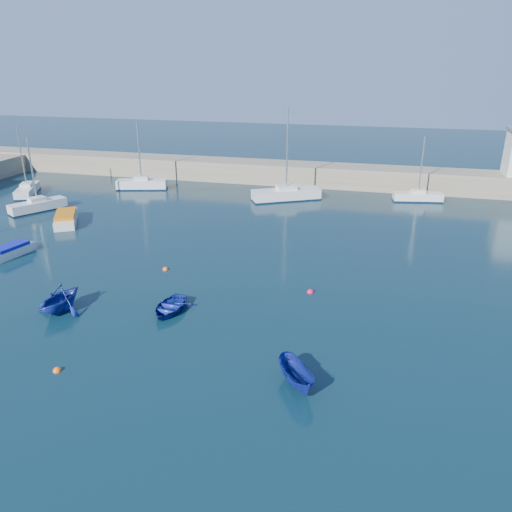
% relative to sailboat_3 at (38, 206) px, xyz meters
% --- Properties ---
extents(ground, '(220.00, 220.00, 0.00)m').
position_rel_sailboat_3_xyz_m(ground, '(24.23, -26.33, -0.61)').
color(ground, '#0B2531').
rests_on(ground, ground).
extents(back_wall, '(96.00, 4.50, 2.60)m').
position_rel_sailboat_3_xyz_m(back_wall, '(24.23, 19.67, 0.69)').
color(back_wall, gray).
rests_on(back_wall, ground).
extents(sailboat_3, '(4.34, 5.87, 7.80)m').
position_rel_sailboat_3_xyz_m(sailboat_3, '(0.00, 0.00, 0.00)').
color(sailboat_3, silver).
rests_on(sailboat_3, ground).
extents(sailboat_4, '(4.14, 6.25, 8.02)m').
position_rel_sailboat_3_xyz_m(sailboat_4, '(-5.81, 5.83, -0.05)').
color(sailboat_4, silver).
rests_on(sailboat_4, ground).
extents(sailboat_5, '(6.38, 3.35, 8.24)m').
position_rel_sailboat_3_xyz_m(sailboat_5, '(6.34, 11.72, 0.05)').
color(sailboat_5, silver).
rests_on(sailboat_5, ground).
extents(sailboat_6, '(7.91, 5.74, 10.24)m').
position_rel_sailboat_3_xyz_m(sailboat_6, '(24.87, 11.18, 0.08)').
color(sailboat_6, silver).
rests_on(sailboat_6, ground).
extents(sailboat_7, '(5.66, 2.47, 7.28)m').
position_rel_sailboat_3_xyz_m(sailboat_7, '(39.59, 14.42, -0.05)').
color(sailboat_7, silver).
rests_on(sailboat_7, ground).
extents(motorboat_1, '(2.03, 4.04, 0.95)m').
position_rel_sailboat_3_xyz_m(motorboat_1, '(6.33, -11.95, -0.16)').
color(motorboat_1, silver).
rests_on(motorboat_1, ground).
extents(motorboat_2, '(4.30, 5.61, 1.11)m').
position_rel_sailboat_3_xyz_m(motorboat_2, '(5.46, -3.01, -0.09)').
color(motorboat_2, silver).
rests_on(motorboat_2, ground).
extents(dinghy_center, '(2.65, 3.58, 0.71)m').
position_rel_sailboat_3_xyz_m(dinghy_center, '(23.03, -17.83, -0.25)').
color(dinghy_center, navy).
rests_on(dinghy_center, ground).
extents(dinghy_left, '(3.40, 3.84, 1.87)m').
position_rel_sailboat_3_xyz_m(dinghy_left, '(16.21, -19.51, 0.33)').
color(dinghy_left, navy).
rests_on(dinghy_left, ground).
extents(dinghy_right, '(2.77, 3.35, 1.24)m').
position_rel_sailboat_3_xyz_m(dinghy_right, '(32.35, -23.59, 0.02)').
color(dinghy_right, navy).
rests_on(dinghy_right, ground).
extents(buoy_0, '(0.44, 0.44, 0.44)m').
position_rel_sailboat_3_xyz_m(buoy_0, '(20.01, -25.40, -0.61)').
color(buoy_0, '#FF5E0D').
rests_on(buoy_0, ground).
extents(buoy_1, '(0.50, 0.50, 0.50)m').
position_rel_sailboat_3_xyz_m(buoy_1, '(31.38, -12.70, -0.61)').
color(buoy_1, red).
rests_on(buoy_1, ground).
extents(buoy_3, '(0.45, 0.45, 0.45)m').
position_rel_sailboat_3_xyz_m(buoy_3, '(19.88, -11.48, -0.61)').
color(buoy_3, '#FF5E0D').
rests_on(buoy_3, ground).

